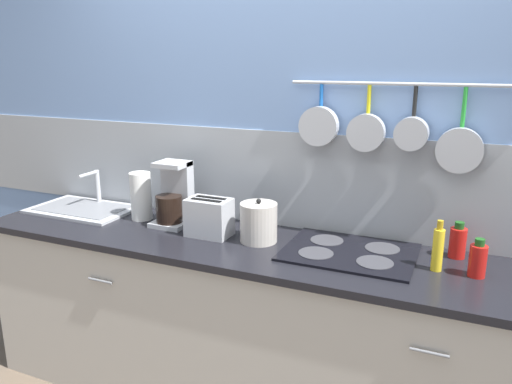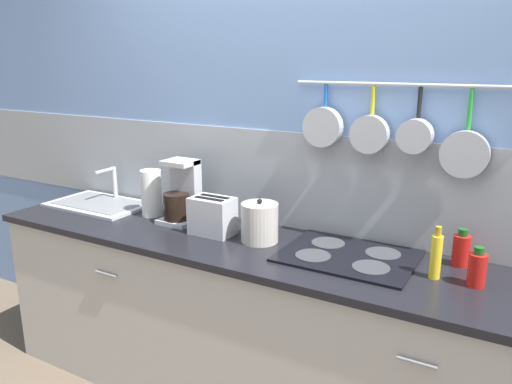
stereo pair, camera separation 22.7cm
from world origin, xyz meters
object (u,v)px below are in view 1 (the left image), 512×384
kettle (259,222)px  bottle_cooking_wine (438,249)px  toaster (209,217)px  bottle_olive_oil (458,242)px  bottle_sesame_oil (478,260)px  paper_towel_roll (141,196)px  coffee_maker (174,199)px

kettle → bottle_cooking_wine: (0.81, -0.02, 0.00)m
toaster → kettle: (0.26, 0.02, 0.00)m
toaster → bottle_cooking_wine: bottle_cooking_wine is taller
bottle_olive_oil → bottle_sesame_oil: 0.20m
kettle → bottle_sesame_oil: bearing=-0.9°
paper_towel_roll → toaster: 0.47m
coffee_maker → bottle_sesame_oil: size_ratio=2.10×
paper_towel_roll → toaster: (0.46, -0.08, -0.04)m
kettle → paper_towel_roll: bearing=175.3°
bottle_cooking_wine → bottle_olive_oil: size_ratio=1.33×
bottle_olive_oil → toaster: bearing=-170.4°
paper_towel_roll → bottle_cooking_wine: 1.53m
bottle_cooking_wine → bottle_olive_oil: bottle_cooking_wine is taller
paper_towel_roll → bottle_cooking_wine: (1.53, -0.08, -0.03)m
toaster → bottle_sesame_oil: size_ratio=1.44×
coffee_maker → bottle_cooking_wine: bearing=-3.5°
toaster → bottle_sesame_oil: 1.21m
paper_towel_roll → toaster: size_ratio=1.12×
paper_towel_roll → bottle_olive_oil: paper_towel_roll is taller
coffee_maker → bottle_cooking_wine: size_ratio=1.55×
bottle_olive_oil → bottle_sesame_oil: bottle_olive_oil is taller
paper_towel_roll → bottle_sesame_oil: bearing=-2.5°
coffee_maker → bottle_olive_oil: (1.39, 0.10, -0.07)m
paper_towel_roll → bottle_olive_oil: 1.60m
bottle_olive_oil → bottle_sesame_oil: size_ratio=1.02×
coffee_maker → kettle: bearing=-7.1°
coffee_maker → bottle_sesame_oil: (1.47, -0.08, -0.07)m
bottle_olive_oil → bottle_sesame_oil: bearing=-65.7°
toaster → bottle_cooking_wine: size_ratio=1.06×
bottle_cooking_wine → bottle_sesame_oil: size_ratio=1.36×
kettle → bottle_cooking_wine: size_ratio=0.98×
kettle → bottle_sesame_oil: kettle is taller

